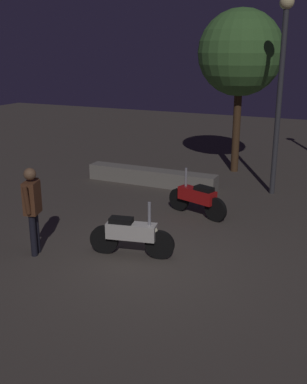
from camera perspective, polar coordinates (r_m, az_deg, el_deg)
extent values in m
plane|color=#4C443D|center=(8.58, -0.62, -9.10)|extent=(40.00, 40.00, 0.00)
cylinder|color=black|center=(9.03, -6.10, -5.86)|extent=(0.57, 0.21, 0.56)
cylinder|color=black|center=(8.75, 0.77, -6.53)|extent=(0.57, 0.21, 0.56)
cube|color=beige|center=(8.78, -2.74, -4.82)|extent=(0.99, 0.49, 0.30)
cube|color=black|center=(8.76, -4.02, -3.50)|extent=(0.48, 0.32, 0.10)
cylinder|color=gray|center=(8.56, -0.52, -2.71)|extent=(0.07, 0.07, 0.45)
sphere|color=#F2EABF|center=(8.66, 0.13, -4.78)|extent=(0.12, 0.12, 0.12)
cylinder|color=black|center=(10.68, 7.68, -2.18)|extent=(0.56, 0.27, 0.56)
cylinder|color=black|center=(11.32, 3.18, -0.91)|extent=(0.56, 0.27, 0.56)
cube|color=#B71414|center=(10.92, 5.40, -0.39)|extent=(1.00, 0.59, 0.30)
cube|color=black|center=(10.74, 6.27, 0.41)|extent=(0.49, 0.37, 0.10)
cylinder|color=gray|center=(11.02, 4.03, 1.85)|extent=(0.08, 0.08, 0.45)
sphere|color=#F2EABF|center=(11.17, 3.60, 0.34)|extent=(0.12, 0.12, 0.12)
cylinder|color=black|center=(9.10, -14.64, -5.21)|extent=(0.12, 0.12, 0.84)
cylinder|color=black|center=(9.23, -14.27, -4.84)|extent=(0.12, 0.12, 0.84)
cube|color=#59331E|center=(8.92, -14.80, -0.68)|extent=(0.34, 0.41, 0.62)
sphere|color=brown|center=(8.79, -15.03, 2.16)|extent=(0.23, 0.23, 0.23)
cylinder|color=#59331E|center=(8.70, -15.40, -0.97)|extent=(0.14, 0.20, 0.57)
cylinder|color=#59331E|center=(9.12, -14.26, -0.03)|extent=(0.14, 0.20, 0.57)
cylinder|color=#38383D|center=(12.62, 15.20, 10.19)|extent=(0.14, 0.14, 4.76)
sphere|color=#F9E59E|center=(12.59, 16.16, 21.62)|extent=(0.36, 0.36, 0.36)
cylinder|color=#4C331E|center=(14.97, 10.20, 7.74)|extent=(0.24, 0.24, 2.78)
sphere|color=#477A38|center=(14.78, 10.69, 16.55)|extent=(2.59, 2.59, 2.59)
cube|color=gray|center=(13.48, -0.26, 1.88)|extent=(3.93, 0.50, 0.45)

